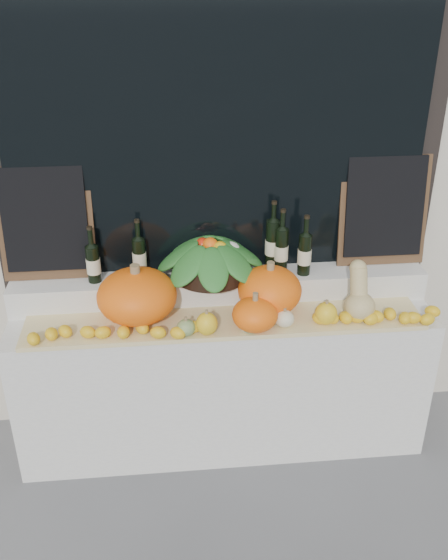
{
  "coord_description": "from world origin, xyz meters",
  "views": [
    {
      "loc": [
        -0.28,
        -1.38,
        2.64
      ],
      "look_at": [
        0.0,
        1.45,
        1.12
      ],
      "focal_mm": 40.0,
      "sensor_mm": 36.0,
      "label": 1
    }
  ],
  "objects_px": {
    "pumpkin_left": "(137,296)",
    "wine_bottle_tall": "(273,245)",
    "produce_bowl": "(210,257)",
    "pumpkin_right": "(270,290)",
    "butternut_squash": "(359,297)"
  },
  "relations": [
    {
      "from": "pumpkin_left",
      "to": "wine_bottle_tall",
      "type": "relative_size",
      "value": 1.03
    },
    {
      "from": "produce_bowl",
      "to": "pumpkin_left",
      "type": "bearing_deg",
      "value": -153.57
    },
    {
      "from": "wine_bottle_tall",
      "to": "pumpkin_left",
      "type": "bearing_deg",
      "value": -161.81
    },
    {
      "from": "pumpkin_right",
      "to": "butternut_squash",
      "type": "distance_m",
      "value": 0.47
    },
    {
      "from": "pumpkin_right",
      "to": "produce_bowl",
      "type": "distance_m",
      "value": 0.37
    },
    {
      "from": "wine_bottle_tall",
      "to": "butternut_squash",
      "type": "bearing_deg",
      "value": -39.25
    },
    {
      "from": "pumpkin_left",
      "to": "butternut_squash",
      "type": "bearing_deg",
      "value": -4.36
    },
    {
      "from": "butternut_squash",
      "to": "pumpkin_left",
      "type": "bearing_deg",
      "value": 175.64
    },
    {
      "from": "pumpkin_left",
      "to": "wine_bottle_tall",
      "type": "xyz_separation_m",
      "value": [
        0.75,
        0.25,
        0.15
      ]
    },
    {
      "from": "pumpkin_left",
      "to": "produce_bowl",
      "type": "distance_m",
      "value": 0.46
    },
    {
      "from": "pumpkin_left",
      "to": "butternut_squash",
      "type": "xyz_separation_m",
      "value": [
        1.16,
        -0.09,
        -0.02
      ]
    },
    {
      "from": "butternut_squash",
      "to": "produce_bowl",
      "type": "bearing_deg",
      "value": 159.29
    },
    {
      "from": "produce_bowl",
      "to": "wine_bottle_tall",
      "type": "height_order",
      "value": "wine_bottle_tall"
    },
    {
      "from": "butternut_squash",
      "to": "produce_bowl",
      "type": "distance_m",
      "value": 0.82
    },
    {
      "from": "butternut_squash",
      "to": "produce_bowl",
      "type": "relative_size",
      "value": 0.48
    }
  ]
}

